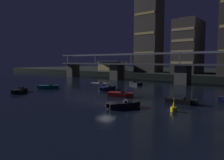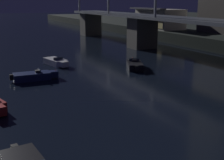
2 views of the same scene
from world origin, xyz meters
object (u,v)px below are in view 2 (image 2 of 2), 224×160
at_px(speedboat_mid_left, 34,76).
at_px(waterfront_pavilion, 159,19).
at_px(speedboat_far_right, 56,62).
at_px(speedboat_near_left, 135,65).

bearing_deg(speedboat_mid_left, waterfront_pavilion, 126.72).
distance_m(waterfront_pavilion, speedboat_far_right, 36.30).
distance_m(waterfront_pavilion, speedboat_mid_left, 43.74).
height_order(waterfront_pavilion, speedboat_far_right, waterfront_pavilion).
bearing_deg(speedboat_far_right, speedboat_mid_left, -33.92).
bearing_deg(speedboat_near_left, speedboat_mid_left, -89.25).
bearing_deg(waterfront_pavilion, speedboat_far_right, -57.52).
distance_m(waterfront_pavilion, speedboat_near_left, 34.15).
bearing_deg(speedboat_near_left, speedboat_far_right, -127.37).
bearing_deg(speedboat_far_right, speedboat_near_left, 52.63).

